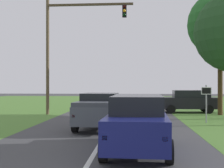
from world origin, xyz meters
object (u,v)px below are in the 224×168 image
pickup_truck_lead (101,110)px  extra_tree_1 (220,24)px  keep_moving_sign (206,99)px  traffic_light (67,39)px  crossing_suv_far (189,101)px  red_suv_near (137,122)px

pickup_truck_lead → extra_tree_1: bearing=42.7°
keep_moving_sign → traffic_light: bearing=155.2°
keep_moving_sign → extra_tree_1: extra_tree_1 is taller
traffic_light → crossing_suv_far: bearing=14.2°
keep_moving_sign → crossing_suv_far: 6.79m
pickup_truck_lead → crossing_suv_far: pickup_truck_lead is taller
traffic_light → extra_tree_1: size_ratio=0.96×
keep_moving_sign → extra_tree_1: size_ratio=0.24×
pickup_truck_lead → traffic_light: traffic_light is taller
traffic_light → crossing_suv_far: traffic_light is taller
red_suv_near → extra_tree_1: (6.33, 12.96, 5.83)m
traffic_light → pickup_truck_lead: bearing=-64.4°
crossing_suv_far → extra_tree_1: extra_tree_1 is taller
traffic_light → extra_tree_1: bearing=2.9°
extra_tree_1 → traffic_light: bearing=-177.1°
red_suv_near → pickup_truck_lead: 5.71m
red_suv_near → pickup_truck_lead: size_ratio=0.93×
pickup_truck_lead → traffic_light: size_ratio=0.61×
red_suv_near → keep_moving_sign: 9.06m
keep_moving_sign → extra_tree_1: bearing=66.3°
keep_moving_sign → extra_tree_1: (2.16, 4.94, 5.38)m
crossing_suv_far → keep_moving_sign: bearing=-91.3°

